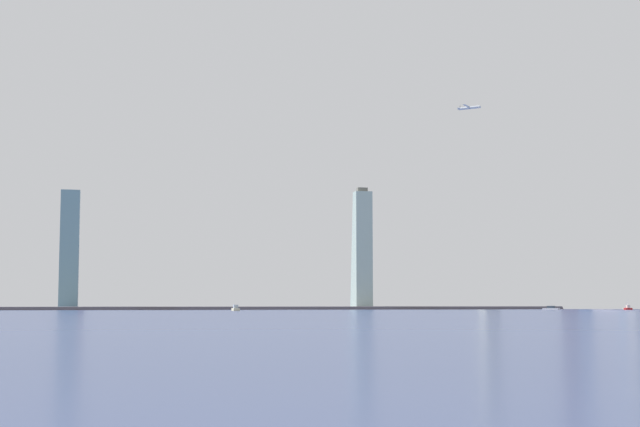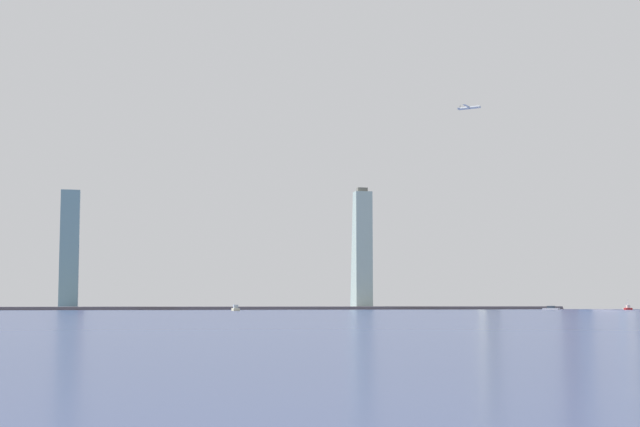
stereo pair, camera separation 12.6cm
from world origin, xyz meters
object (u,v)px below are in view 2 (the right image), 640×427
skyscraper_1 (637,233)px  airplane (469,108)px  skyscraper_5 (69,250)px  boat_4 (236,309)px  skyscraper_0 (361,250)px  skyscraper_6 (488,239)px  boat_1 (627,308)px  observation_tower (567,169)px  skyscraper_3 (77,276)px  stadium_dome (628,301)px  skyscraper_2 (580,257)px  boat_2 (628,308)px  boat_5 (551,308)px  skyscraper_4 (626,273)px

skyscraper_1 → airplane: 264.79m
skyscraper_5 → boat_4: size_ratio=6.70×
skyscraper_0 → skyscraper_6: (162.31, 44.52, 16.63)m
skyscraper_5 → boat_1: skyscraper_5 is taller
observation_tower → skyscraper_3: size_ratio=4.54×
skyscraper_3 → airplane: bearing=-18.1°
skyscraper_1 → skyscraper_6: (-171.57, 27.95, -8.02)m
airplane → stadium_dome: bearing=53.0°
skyscraper_1 → stadium_dome: bearing=-141.2°
stadium_dome → skyscraper_2: size_ratio=0.70×
stadium_dome → airplane: 286.09m
skyscraper_0 → boat_2: 272.09m
boat_5 → airplane: airplane is taller
skyscraper_0 → stadium_dome: bearing=-1.0°
skyscraper_5 → boat_2: 553.79m
skyscraper_3 → boat_1: size_ratio=10.45×
stadium_dome → skyscraper_3: bearing=171.0°
skyscraper_1 → boat_5: skyscraper_1 is taller
skyscraper_2 → skyscraper_5: skyscraper_5 is taller
skyscraper_5 → boat_5: (453.40, -147.79, -58.72)m
skyscraper_6 → boat_4: skyscraper_6 is taller
boat_5 → stadium_dome: bearing=85.1°
skyscraper_2 → airplane: airplane is taller
observation_tower → skyscraper_6: 117.23m
observation_tower → skyscraper_6: bearing=139.4°
skyscraper_1 → boat_1: bearing=-126.2°
skyscraper_2 → boat_2: 186.46m
observation_tower → skyscraper_6: observation_tower is taller
skyscraper_1 → boat_2: bearing=-124.8°
boat_1 → boat_2: (-16.41, -30.04, 0.52)m
skyscraper_0 → skyscraper_5: size_ratio=1.06×
skyscraper_1 → boat_2: skyscraper_1 is taller
stadium_dome → skyscraper_6: size_ratio=0.46×
observation_tower → skyscraper_6: size_ratio=1.93×
airplane → boat_4: bearing=-113.9°
skyscraper_5 → boat_4: (143.95, -180.22, -58.23)m
skyscraper_0 → boat_2: skyscraper_0 is taller
skyscraper_2 → airplane: (-164.56, -76.77, 151.54)m
skyscraper_2 → boat_1: (-27.03, -141.93, -58.03)m
skyscraper_2 → skyscraper_4: size_ratio=1.39×
skyscraper_1 → skyscraper_5: size_ratio=1.45×
skyscraper_6 → skyscraper_0: bearing=-164.7°
skyscraper_1 → skyscraper_2: bearing=162.4°
skyscraper_4 → skyscraper_5: skyscraper_5 is taller
skyscraper_0 → boat_5: 205.33m
skyscraper_5 → boat_1: (542.06, -134.19, -58.89)m
stadium_dome → boat_5: size_ratio=5.42×
skyscraper_5 → boat_1: size_ratio=16.28×
skyscraper_1 → skyscraper_5: 632.19m
skyscraper_1 → skyscraper_6: 174.02m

